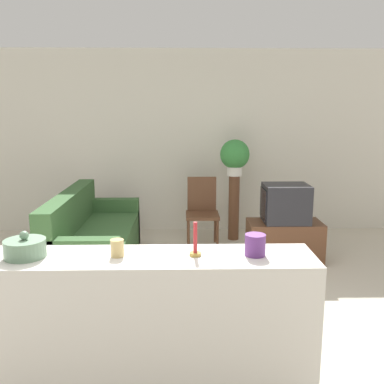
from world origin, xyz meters
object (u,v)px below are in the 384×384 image
(television, at_px, (285,203))
(wooden_chair, at_px, (202,209))
(decorative_bowl, at_px, (25,248))
(couch, at_px, (93,242))
(potted_plant, at_px, (235,156))

(television, distance_m, wooden_chair, 1.21)
(wooden_chair, relative_size, decorative_bowl, 3.81)
(couch, height_order, potted_plant, potted_plant)
(television, height_order, decorative_bowl, decorative_bowl)
(wooden_chair, bearing_deg, couch, -147.74)
(couch, xyz_separation_m, decorative_bowl, (0.12, -2.38, 0.72))
(television, relative_size, potted_plant, 1.08)
(wooden_chair, xyz_separation_m, potted_plant, (0.46, 0.24, 0.70))
(couch, relative_size, wooden_chair, 2.13)
(television, distance_m, potted_plant, 1.16)
(couch, relative_size, decorative_bowl, 8.10)
(couch, xyz_separation_m, wooden_chair, (1.32, 0.83, 0.19))
(potted_plant, relative_size, decorative_bowl, 2.07)
(potted_plant, bearing_deg, television, -61.54)
(potted_plant, height_order, decorative_bowl, potted_plant)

